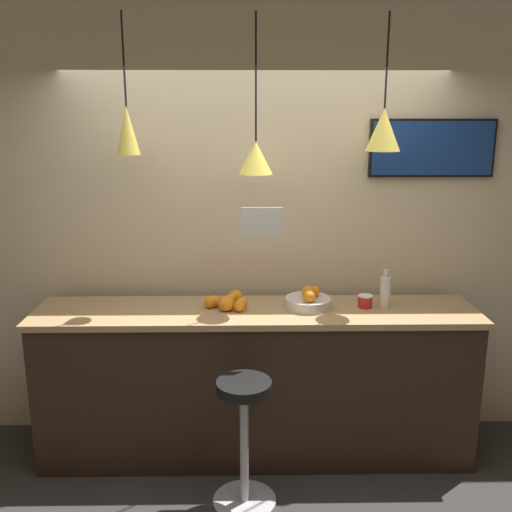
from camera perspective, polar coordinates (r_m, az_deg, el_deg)
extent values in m
plane|color=#33302D|center=(3.63, 0.15, -23.85)|extent=(14.00, 14.00, 0.00)
cube|color=beige|center=(3.90, -0.09, 2.51)|extent=(8.00, 0.06, 2.90)
cube|color=black|center=(3.85, 0.00, -12.83)|extent=(2.78, 0.53, 0.98)
cube|color=tan|center=(3.65, 0.00, -5.65)|extent=(2.82, 0.57, 0.04)
cylinder|color=#B7B7BC|center=(3.67, -1.15, -23.25)|extent=(0.37, 0.37, 0.02)
cylinder|color=#B7B7BC|center=(3.46, -1.18, -18.52)|extent=(0.05, 0.05, 0.70)
cylinder|color=black|center=(3.27, -1.22, -12.91)|extent=(0.31, 0.31, 0.06)
cylinder|color=beige|center=(3.68, 5.23, -4.67)|extent=(0.29, 0.29, 0.06)
sphere|color=orange|center=(3.66, 5.27, -3.55)|extent=(0.08, 0.08, 0.08)
sphere|color=orange|center=(3.65, 5.16, -3.68)|extent=(0.07, 0.07, 0.07)
sphere|color=orange|center=(3.66, 5.27, -3.61)|extent=(0.08, 0.08, 0.08)
sphere|color=orange|center=(3.69, 5.87, -3.52)|extent=(0.07, 0.07, 0.07)
sphere|color=orange|center=(3.58, 5.36, -4.01)|extent=(0.08, 0.08, 0.08)
sphere|color=orange|center=(3.66, -4.63, -4.62)|extent=(0.08, 0.08, 0.08)
sphere|color=orange|center=(3.67, -2.86, -4.54)|extent=(0.08, 0.08, 0.08)
sphere|color=orange|center=(3.75, -2.05, -4.04)|extent=(0.09, 0.09, 0.09)
sphere|color=orange|center=(3.66, -2.81, -4.61)|extent=(0.08, 0.08, 0.08)
sphere|color=orange|center=(3.73, -2.45, -4.28)|extent=(0.07, 0.07, 0.07)
sphere|color=orange|center=(3.59, -1.68, -5.02)|extent=(0.07, 0.07, 0.07)
sphere|color=orange|center=(3.60, -2.91, -4.84)|extent=(0.09, 0.09, 0.09)
sphere|color=orange|center=(3.65, -1.40, -4.70)|extent=(0.07, 0.07, 0.07)
sphere|color=orange|center=(3.60, -3.13, -4.90)|extent=(0.08, 0.08, 0.08)
sphere|color=orange|center=(3.68, -4.14, -4.53)|extent=(0.08, 0.08, 0.08)
cylinder|color=silver|center=(3.74, 12.78, -3.55)|extent=(0.07, 0.07, 0.20)
cylinder|color=silver|center=(3.71, 12.89, -1.70)|extent=(0.03, 0.03, 0.05)
cylinder|color=red|center=(3.73, 10.85, -4.52)|extent=(0.09, 0.09, 0.07)
cylinder|color=white|center=(3.72, 10.88, -3.93)|extent=(0.09, 0.09, 0.01)
cylinder|color=black|center=(3.56, -13.10, 18.61)|extent=(0.01, 0.01, 0.53)
cone|color=#EAD14C|center=(3.55, -12.73, 12.11)|extent=(0.14, 0.14, 0.28)
sphere|color=#F9EFCC|center=(3.55, -12.63, 10.18)|extent=(0.04, 0.04, 0.04)
cylinder|color=black|center=(3.48, -0.01, 17.41)|extent=(0.01, 0.01, 0.73)
cone|color=#EAD14C|center=(3.49, -0.01, 9.80)|extent=(0.20, 0.20, 0.20)
sphere|color=#F9EFCC|center=(3.49, -0.01, 8.52)|extent=(0.04, 0.04, 0.04)
cylinder|color=black|center=(3.58, 12.98, 18.52)|extent=(0.01, 0.01, 0.54)
cone|color=#EAD14C|center=(3.57, 12.63, 12.21)|extent=(0.21, 0.21, 0.25)
sphere|color=#F9EFCC|center=(3.58, 12.54, 10.52)|extent=(0.04, 0.04, 0.04)
cube|color=black|center=(3.97, 17.18, 10.27)|extent=(0.82, 0.04, 0.38)
cube|color=navy|center=(3.95, 17.27, 10.25)|extent=(0.79, 0.01, 0.35)
cube|color=silver|center=(3.29, 0.59, 3.41)|extent=(0.24, 0.01, 0.17)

